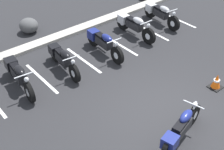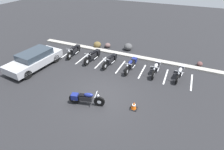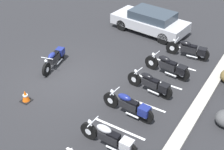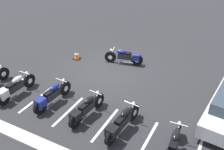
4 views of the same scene
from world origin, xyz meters
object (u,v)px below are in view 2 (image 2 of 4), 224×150
parked_bike_0 (74,50)px  landscape_rock_3 (128,47)px  parked_bike_4 (156,67)px  landscape_rock_1 (108,45)px  landscape_rock_2 (97,45)px  motorcycle_navy_featured (85,98)px  landscape_rock_0 (200,64)px  parked_bike_1 (93,55)px  parked_bike_2 (110,60)px  car_silver (35,59)px  traffic_cone (134,106)px  parked_bike_5 (180,72)px  parked_bike_3 (131,64)px

parked_bike_0 → landscape_rock_3: bearing=121.5°
parked_bike_4 → landscape_rock_1: bearing=-117.0°
landscape_rock_2 → motorcycle_navy_featured: bearing=-67.6°
landscape_rock_0 → parked_bike_1: bearing=-163.0°
parked_bike_0 → landscape_rock_0: 10.42m
landscape_rock_0 → landscape_rock_2: bearing=-179.6°
parked_bike_0 → parked_bike_2: 3.63m
parked_bike_4 → landscape_rock_2: size_ratio=3.11×
parked_bike_2 → landscape_rock_3: 3.23m
parked_bike_2 → car_silver: (-5.22, -2.63, 0.23)m
traffic_cone → landscape_rock_2: bearing=130.9°
parked_bike_5 → landscape_rock_3: parked_bike_5 is taller
landscape_rock_0 → landscape_rock_1: landscape_rock_1 is taller
parked_bike_4 → landscape_rock_0: 3.82m
parked_bike_1 → parked_bike_4: parked_bike_1 is taller
landscape_rock_0 → traffic_cone: 7.45m
parked_bike_5 → landscape_rock_1: 7.34m
parked_bike_5 → car_silver: size_ratio=0.49×
parked_bike_2 → traffic_cone: size_ratio=4.17×
parked_bike_3 → traffic_cone: parked_bike_3 is taller
motorcycle_navy_featured → landscape_rock_1: bearing=91.7°
parked_bike_3 → landscape_rock_1: (-3.35, 3.01, -0.25)m
landscape_rock_2 → landscape_rock_3: bearing=13.2°
parked_bike_4 → landscape_rock_2: parked_bike_4 is taller
parked_bike_0 → landscape_rock_1: 3.32m
landscape_rock_1 → parked_bike_4: bearing=-27.8°
parked_bike_2 → parked_bike_0: bearing=-89.3°
motorcycle_navy_featured → parked_bike_1: (-2.13, 4.90, 0.03)m
parked_bike_4 → landscape_rock_2: bearing=-110.0°
car_silver → parked_bike_4: bearing=113.8°
landscape_rock_1 → car_silver: bearing=-122.9°
car_silver → parked_bike_5: bearing=111.5°
parked_bike_5 → landscape_rock_2: bearing=-100.1°
motorcycle_navy_featured → parked_bike_1: size_ratio=0.92×
parked_bike_3 → traffic_cone: bearing=23.6°
parked_bike_1 → parked_bike_3: 3.36m
landscape_rock_2 → landscape_rock_3: landscape_rock_3 is taller
parked_bike_2 → parked_bike_3: parked_bike_3 is taller
motorcycle_navy_featured → landscape_rock_3: size_ratio=2.61×
parked_bike_5 → parked_bike_2: bearing=-80.7°
parked_bike_1 → parked_bike_4: bearing=97.4°
landscape_rock_2 → parked_bike_1: bearing=-69.9°
landscape_rock_2 → parked_bike_3: bearing=-31.3°
motorcycle_navy_featured → traffic_cone: bearing=1.8°
parked_bike_1 → landscape_rock_0: (8.16, 2.50, -0.29)m
parked_bike_2 → traffic_cone: (3.22, -4.07, -0.21)m
landscape_rock_0 → parked_bike_4: bearing=-141.6°
landscape_rock_3 → parked_bike_5: bearing=-30.8°
landscape_rock_3 → parked_bike_1: bearing=-122.5°
parked_bike_3 → traffic_cone: 4.29m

